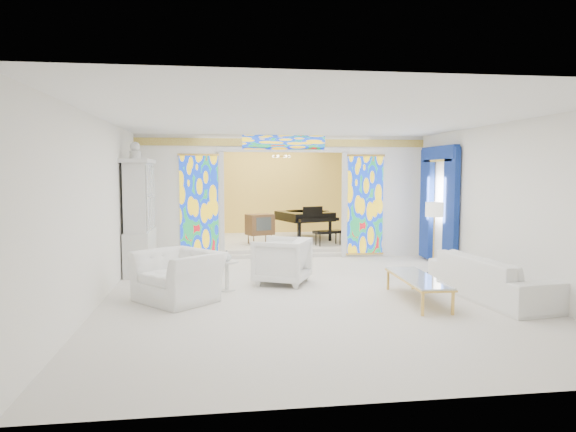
{
  "coord_description": "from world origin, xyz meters",
  "views": [
    {
      "loc": [
        -1.6,
        -10.4,
        2.13
      ],
      "look_at": [
        -0.14,
        0.2,
        1.2
      ],
      "focal_mm": 32.0,
      "sensor_mm": 36.0,
      "label": 1
    }
  ],
  "objects": [
    {
      "name": "china_cabinet",
      "position": [
        -3.22,
        0.6,
        1.17
      ],
      "size": [
        0.56,
        1.46,
        2.72
      ],
      "color": "silver",
      "rests_on": "floor"
    },
    {
      "name": "side_table",
      "position": [
        -1.45,
        -1.29,
        0.35
      ],
      "size": [
        0.46,
        0.46,
        0.54
      ],
      "rotation": [
        0.0,
        0.0,
        -0.06
      ],
      "color": "silver",
      "rests_on": "floor"
    },
    {
      "name": "stained_glass_left",
      "position": [
        -2.03,
        1.89,
        1.3
      ],
      "size": [
        0.9,
        0.04,
        2.4
      ],
      "primitive_type": "cube",
      "color": "gold",
      "rests_on": "partition_wall"
    },
    {
      "name": "wall_left",
      "position": [
        -3.5,
        0.0,
        1.5
      ],
      "size": [
        0.02,
        12.0,
        3.0
      ],
      "primitive_type": "cube",
      "color": "white",
      "rests_on": "floor"
    },
    {
      "name": "tv_console",
      "position": [
        -0.47,
        3.33,
        0.7
      ],
      "size": [
        0.81,
        0.69,
        0.8
      ],
      "rotation": [
        0.0,
        0.0,
        0.38
      ],
      "color": "brown",
      "rests_on": "alcove_platform"
    },
    {
      "name": "partition_wall",
      "position": [
        0.0,
        2.0,
        1.65
      ],
      "size": [
        7.0,
        0.22,
        3.0
      ],
      "color": "white",
      "rests_on": "floor"
    },
    {
      "name": "armchair_right",
      "position": [
        -0.4,
        -0.85,
        0.44
      ],
      "size": [
        1.27,
        1.26,
        0.88
      ],
      "primitive_type": "imported",
      "rotation": [
        0.0,
        0.0,
        -2.0
      ],
      "color": "white",
      "rests_on": "floor"
    },
    {
      "name": "floor_lamp",
      "position": [
        2.81,
        -0.43,
        1.28
      ],
      "size": [
        0.41,
        0.41,
        1.5
      ],
      "rotation": [
        0.0,
        0.0,
        0.13
      ],
      "color": "gold",
      "rests_on": "floor"
    },
    {
      "name": "wall_right",
      "position": [
        3.5,
        0.0,
        1.5
      ],
      "size": [
        0.02,
        12.0,
        3.0
      ],
      "primitive_type": "cube",
      "color": "white",
      "rests_on": "floor"
    },
    {
      "name": "floor",
      "position": [
        0.0,
        0.0,
        0.0
      ],
      "size": [
        12.0,
        12.0,
        0.0
      ],
      "primitive_type": "plane",
      "color": "beige",
      "rests_on": "ground"
    },
    {
      "name": "gold_curtain_back",
      "position": [
        0.0,
        5.88,
        1.5
      ],
      "size": [
        6.7,
        0.1,
        2.9
      ],
      "primitive_type": "cube",
      "color": "#E7C950",
      "rests_on": "wall_back"
    },
    {
      "name": "wall_front",
      "position": [
        0.0,
        -6.0,
        1.5
      ],
      "size": [
        7.0,
        0.02,
        3.0
      ],
      "primitive_type": "cube",
      "color": "white",
      "rests_on": "floor"
    },
    {
      "name": "alcove_platform",
      "position": [
        0.0,
        4.1,
        0.09
      ],
      "size": [
        6.8,
        3.8,
        0.18
      ],
      "primitive_type": "cube",
      "color": "beige",
      "rests_on": "floor"
    },
    {
      "name": "grand_piano",
      "position": [
        0.96,
        4.15,
        0.84
      ],
      "size": [
        1.78,
        2.71,
        0.97
      ],
      "rotation": [
        0.0,
        0.0,
        0.32
      ],
      "color": "black",
      "rests_on": "alcove_platform"
    },
    {
      "name": "sofa",
      "position": [
        2.95,
        -2.49,
        0.36
      ],
      "size": [
        1.27,
        2.57,
        0.72
      ],
      "primitive_type": "imported",
      "rotation": [
        0.0,
        0.0,
        1.7
      ],
      "color": "white",
      "rests_on": "floor"
    },
    {
      "name": "wall_back",
      "position": [
        0.0,
        6.0,
        1.5
      ],
      "size": [
        7.0,
        0.02,
        3.0
      ],
      "primitive_type": "cube",
      "color": "white",
      "rests_on": "floor"
    },
    {
      "name": "stained_glass_right",
      "position": [
        2.03,
        1.89,
        1.3
      ],
      "size": [
        0.9,
        0.04,
        2.4
      ],
      "primitive_type": "cube",
      "color": "gold",
      "rests_on": "partition_wall"
    },
    {
      "name": "coffee_table",
      "position": [
        1.64,
        -2.49,
        0.37
      ],
      "size": [
        0.62,
        1.84,
        0.41
      ],
      "rotation": [
        0.0,
        0.0,
        -0.03
      ],
      "color": "silver",
      "rests_on": "floor"
    },
    {
      "name": "vase",
      "position": [
        -1.45,
        -1.29,
        0.63
      ],
      "size": [
        0.19,
        0.19,
        0.19
      ],
      "primitive_type": "imported",
      "rotation": [
        0.0,
        0.0,
        0.07
      ],
      "color": "white",
      "rests_on": "side_table"
    },
    {
      "name": "stained_glass_transom",
      "position": [
        0.0,
        1.89,
        2.82
      ],
      "size": [
        2.0,
        0.04,
        0.34
      ],
      "primitive_type": "cube",
      "color": "gold",
      "rests_on": "partition_wall"
    },
    {
      "name": "armchair_left",
      "position": [
        -2.25,
        -1.9,
        0.41
      ],
      "size": [
        1.65,
        1.67,
        0.82
      ],
      "primitive_type": "imported",
      "rotation": [
        0.0,
        0.0,
        -0.84
      ],
      "color": "white",
      "rests_on": "floor"
    },
    {
      "name": "ceiling",
      "position": [
        0.0,
        0.0,
        3.0
      ],
      "size": [
        7.0,
        12.0,
        0.02
      ],
      "primitive_type": "cube",
      "color": "white",
      "rests_on": "wall_back"
    },
    {
      "name": "chandelier",
      "position": [
        0.2,
        4.0,
        2.55
      ],
      "size": [
        0.48,
        0.48,
        0.3
      ],
      "primitive_type": "cylinder",
      "color": "gold",
      "rests_on": "ceiling"
    },
    {
      "name": "blue_drapes",
      "position": [
        3.4,
        0.7,
        1.58
      ],
      "size": [
        0.14,
        1.85,
        2.65
      ],
      "color": "navy",
      "rests_on": "wall_right"
    }
  ]
}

